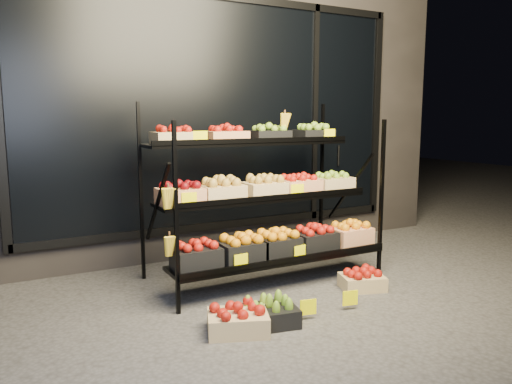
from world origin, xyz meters
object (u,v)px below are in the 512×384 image
floor_crate_left (238,319)px  floor_crate_midleft (270,313)px  floor_crate_midright (362,279)px  display_rack (265,197)px

floor_crate_left → floor_crate_midleft: bearing=21.7°
floor_crate_midleft → floor_crate_midright: 1.15m
floor_crate_left → floor_crate_midright: size_ratio=1.16×
display_rack → floor_crate_left: display_rack is taller
floor_crate_left → display_rack: bearing=72.8°
floor_crate_left → floor_crate_midleft: 0.26m
display_rack → floor_crate_midright: display_rack is taller
floor_crate_left → floor_crate_midleft: size_ratio=1.14×
floor_crate_midleft → floor_crate_midright: floor_crate_midleft is taller
floor_crate_midleft → floor_crate_left: bearing=-168.5°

